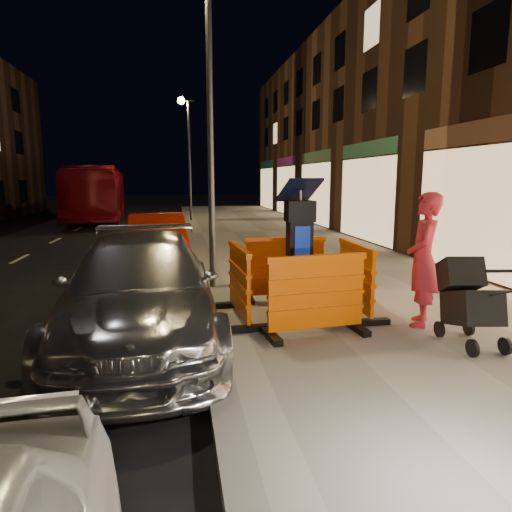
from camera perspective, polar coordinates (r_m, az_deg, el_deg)
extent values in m
plane|color=black|center=(6.49, -5.59, -11.31)|extent=(120.00, 120.00, 0.00)
cube|color=gray|center=(7.30, 18.91, -8.78)|extent=(6.00, 60.00, 0.15)
cube|color=slate|center=(6.47, -5.60, -10.69)|extent=(0.30, 60.00, 0.15)
cube|color=black|center=(7.18, 5.41, 0.45)|extent=(0.66, 0.66, 2.05)
cube|color=#F35E00|center=(6.38, 7.57, -4.93)|extent=(1.52, 0.76, 1.14)
cube|color=#F35E00|center=(8.17, 3.64, -1.63)|extent=(1.48, 0.64, 1.14)
cube|color=#F35E00|center=(7.08, -2.10, -3.37)|extent=(0.69, 1.50, 1.14)
cube|color=#F35E00|center=(7.56, 12.33, -2.75)|extent=(0.62, 1.47, 1.14)
imported|color=#A5A5A9|center=(6.94, -13.97, -10.15)|extent=(2.25, 5.23, 1.50)
imported|color=#8B1502|center=(12.65, -12.13, -1.09)|extent=(1.73, 4.26, 1.37)
imported|color=maroon|center=(27.03, -19.06, 4.25)|extent=(3.31, 10.82, 2.97)
imported|color=#B0222F|center=(7.15, 20.20, -0.43)|extent=(0.76, 0.86, 1.98)
cube|color=black|center=(6.60, 25.37, -5.41)|extent=(0.71, 0.97, 1.12)
cylinder|color=#3F3F44|center=(9.11, -5.73, 14.87)|extent=(0.12, 0.12, 6.00)
cylinder|color=#3F3F44|center=(24.07, -8.29, 11.58)|extent=(0.12, 0.12, 6.00)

